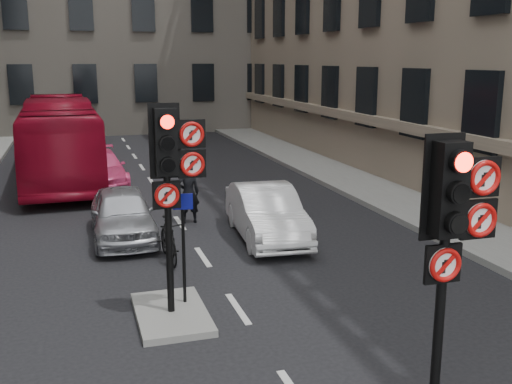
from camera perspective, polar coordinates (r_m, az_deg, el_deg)
pavement_right at (r=19.85m, az=13.11°, el=-0.30°), size 3.00×50.00×0.16m
centre_island at (r=10.72m, az=-8.06°, el=-11.42°), size 1.20×2.00×0.12m
signal_near at (r=7.25m, az=18.26°, el=-2.56°), size 0.91×0.40×3.58m
signal_far at (r=9.95m, az=-8.03°, el=2.65°), size 0.91×0.40×3.58m
car_silver at (r=15.22m, az=-12.59°, el=-2.02°), size 1.54×3.76×1.28m
car_white at (r=14.85m, az=0.99°, el=-1.99°), size 1.70×4.10×1.32m
car_pink at (r=21.75m, az=-14.70°, el=2.15°), size 1.93×4.30×1.22m
bus_red at (r=23.32m, az=-18.17°, el=4.82°), size 2.76×10.81×3.00m
motorcycle at (r=13.40m, az=-8.34°, el=-4.52°), size 0.53×1.64×0.97m
motorcyclist at (r=16.33m, az=-6.46°, el=-0.10°), size 0.61×0.41×1.67m
info_sign at (r=10.58m, az=-6.94°, el=-3.89°), size 0.35×0.13×2.01m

